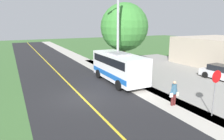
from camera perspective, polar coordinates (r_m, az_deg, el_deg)
The scene contains 10 objects.
ground_plane at distance 15.75m, azimuth -8.27°, elevation -7.73°, with size 120.00×120.00×0.00m, color #3D6633.
road_surface at distance 15.75m, azimuth -8.27°, elevation -7.72°, with size 8.00×100.00×0.01m, color black.
sidewalk at distance 17.95m, azimuth 7.71°, elevation -5.06°, with size 2.40×100.00×0.01m, color #B2ADA3.
road_centre_line at distance 15.75m, azimuth -8.27°, elevation -7.70°, with size 0.16×100.00×0.00m, color gold.
shuttle_bus_front at distance 19.23m, azimuth 1.95°, elevation 1.09°, with size 2.63×7.16×2.84m.
pedestrian_with_bags at distance 14.56m, azimuth 17.00°, elevation -6.01°, with size 0.72×0.34×1.75m.
stop_sign at distance 13.51m, azimuth 27.08°, elevation -3.85°, with size 0.76×0.07×2.88m.
street_light_pole at distance 20.04m, azimuth 1.38°, elevation 10.94°, with size 1.97×0.24×8.79m.
parked_car_near at distance 23.03m, azimuth 28.76°, elevation -0.76°, with size 2.13×4.46×1.45m.
tree_curbside at distance 23.80m, azimuth 3.47°, elevation 11.92°, with size 5.48×5.48×7.83m.
Camera 1 is at (4.54, 14.01, 5.57)m, focal length 32.53 mm.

